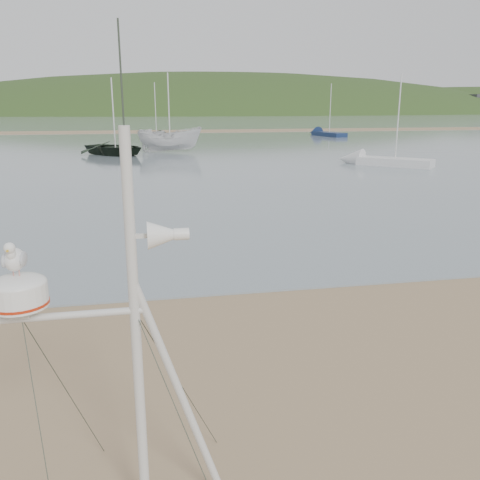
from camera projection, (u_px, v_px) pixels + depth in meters
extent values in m
plane|color=#876C4D|center=(53.00, 426.00, 6.35)|extent=(560.00, 560.00, 0.00)
cube|color=slate|center=(133.00, 120.00, 131.48)|extent=(560.00, 256.00, 0.04)
cube|color=#876C4D|center=(130.00, 132.00, 72.69)|extent=(560.00, 7.00, 0.07)
ellipsoid|color=#223817|center=(223.00, 160.00, 242.23)|extent=(400.00, 180.00, 80.00)
cube|color=silver|center=(33.00, 104.00, 184.45)|extent=(8.40, 6.30, 8.00)
cube|color=silver|center=(107.00, 104.00, 189.27)|extent=(8.40, 6.30, 8.00)
cube|color=silver|center=(177.00, 104.00, 194.08)|extent=(8.40, 6.30, 8.00)
cube|color=silver|center=(243.00, 104.00, 198.89)|extent=(8.40, 6.30, 8.00)
cube|color=silver|center=(307.00, 104.00, 203.71)|extent=(8.40, 6.30, 8.00)
cube|color=silver|center=(367.00, 104.00, 208.52)|extent=(8.40, 6.30, 8.00)
cube|color=silver|center=(425.00, 104.00, 213.33)|extent=(8.40, 6.30, 8.00)
cube|color=silver|center=(480.00, 104.00, 218.15)|extent=(8.40, 6.30, 8.00)
cylinder|color=silver|center=(136.00, 340.00, 4.52)|extent=(0.09, 0.09, 3.73)
cylinder|color=silver|center=(183.00, 400.00, 4.76)|extent=(0.86, 0.07, 2.45)
cylinder|color=silver|center=(74.00, 315.00, 4.35)|extent=(1.21, 0.07, 0.07)
cylinder|color=#2D382D|center=(121.00, 76.00, 3.94)|extent=(0.01, 0.01, 0.84)
cube|color=silver|center=(21.00, 311.00, 4.25)|extent=(0.15, 0.15, 0.08)
cylinder|color=white|center=(19.00, 295.00, 4.21)|extent=(0.47, 0.47, 0.21)
cylinder|color=red|center=(20.00, 303.00, 4.23)|extent=(0.48, 0.48, 0.02)
ellipsoid|color=white|center=(18.00, 283.00, 4.19)|extent=(0.47, 0.47, 0.13)
cone|color=white|center=(162.00, 235.00, 4.32)|extent=(0.24, 0.24, 0.24)
cylinder|color=white|center=(181.00, 234.00, 4.35)|extent=(0.13, 0.10, 0.10)
cube|color=silver|center=(142.00, 236.00, 4.29)|extent=(0.19, 0.04, 0.04)
cylinder|color=tan|center=(13.00, 272.00, 4.16)|extent=(0.01, 0.01, 0.07)
cylinder|color=tan|center=(19.00, 272.00, 4.17)|extent=(0.01, 0.01, 0.07)
ellipsoid|color=white|center=(15.00, 260.00, 4.13)|extent=(0.16, 0.25, 0.19)
ellipsoid|color=#B0B3B9|center=(5.00, 260.00, 4.11)|extent=(0.05, 0.20, 0.12)
ellipsoid|color=#B0B3B9|center=(23.00, 259.00, 4.14)|extent=(0.05, 0.20, 0.12)
cone|color=white|center=(19.00, 257.00, 4.26)|extent=(0.08, 0.07, 0.08)
ellipsoid|color=white|center=(11.00, 253.00, 4.03)|extent=(0.08, 0.08, 0.11)
sphere|color=white|center=(9.00, 248.00, 3.99)|extent=(0.09, 0.09, 0.09)
cone|color=gold|center=(8.00, 250.00, 3.95)|extent=(0.02, 0.05, 0.02)
imported|color=black|center=(114.00, 119.00, 38.98)|extent=(3.47, 3.59, 5.42)
imported|color=silver|center=(169.00, 119.00, 41.57)|extent=(2.32, 2.28, 5.30)
cube|color=silver|center=(395.00, 162.00, 32.65)|extent=(4.42, 4.35, 0.50)
cone|color=silver|center=(350.00, 159.00, 34.23)|extent=(2.23, 2.22, 1.50)
cylinder|color=silver|center=(398.00, 117.00, 31.91)|extent=(0.08, 0.08, 5.17)
cube|color=#142347|center=(329.00, 134.00, 62.90)|extent=(2.97, 5.49, 0.50)
cone|color=#142347|center=(314.00, 133.00, 65.80)|extent=(2.09, 2.20, 1.67)
cylinder|color=silver|center=(330.00, 108.00, 62.09)|extent=(0.08, 0.08, 5.76)
cube|color=black|center=(157.00, 139.00, 54.34)|extent=(2.70, 5.28, 0.50)
cone|color=black|center=(162.00, 137.00, 57.46)|extent=(1.97, 2.08, 1.62)
cylinder|color=silver|center=(155.00, 110.00, 53.55)|extent=(0.08, 0.08, 5.56)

